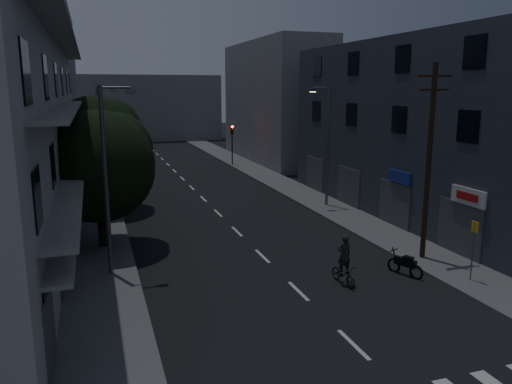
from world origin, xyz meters
TOP-DOWN VIEW (x-y plane):
  - ground at (0.00, 25.00)m, footprint 160.00×160.00m
  - sidewalk_left at (-7.50, 25.00)m, footprint 3.00×90.00m
  - sidewalk_right at (7.50, 25.00)m, footprint 3.00×90.00m
  - lane_markings at (0.00, 31.25)m, footprint 0.15×60.50m
  - building_left at (-11.98, 18.00)m, footprint 7.00×36.00m
  - building_right at (11.99, 14.00)m, footprint 6.19×28.00m
  - building_far_left at (-12.00, 48.00)m, footprint 6.00×20.00m
  - building_far_right at (12.00, 42.00)m, footprint 6.00×20.00m
  - building_far_end at (0.00, 70.00)m, footprint 24.00×8.00m
  - tree_near at (-7.26, 14.72)m, footprint 5.57×5.57m
  - tree_mid at (-7.25, 23.12)m, footprint 6.04×6.04m
  - tree_far at (-7.66, 33.60)m, footprint 5.00×5.00m
  - traffic_signal_far_right at (6.30, 39.20)m, footprint 0.28×0.37m
  - traffic_signal_far_left at (-6.28, 40.26)m, footprint 0.28×0.37m
  - street_lamp_left_near at (-6.98, 10.53)m, footprint 1.51×0.25m
  - street_lamp_right at (7.43, 19.45)m, footprint 1.51×0.25m
  - street_lamp_left_far at (-6.85, 29.26)m, footprint 1.51×0.25m
  - utility_pole at (7.06, 8.13)m, footprint 1.80×0.24m
  - bus_stop_sign at (7.17, 5.03)m, footprint 0.06×0.35m
  - motorcycle at (5.11, 6.70)m, footprint 0.85×1.72m
  - cyclist at (2.07, 6.61)m, footprint 0.72×1.73m

SIDE VIEW (x-z plane):
  - ground at x=0.00m, z-range 0.00..0.00m
  - lane_markings at x=0.00m, z-range 0.00..0.01m
  - sidewalk_left at x=-7.50m, z-range 0.00..0.15m
  - sidewalk_right at x=7.50m, z-range 0.00..0.15m
  - motorcycle at x=5.11m, z-range -0.12..1.04m
  - cyclist at x=2.07m, z-range -0.35..1.79m
  - bus_stop_sign at x=7.17m, z-range 0.63..3.15m
  - traffic_signal_far_right at x=6.30m, z-range 1.05..5.15m
  - traffic_signal_far_left at x=-6.28m, z-range 1.05..5.15m
  - tree_far at x=-7.66m, z-range 0.93..7.11m
  - tree_near at x=-7.26m, z-range 1.01..7.89m
  - street_lamp_left_near at x=-6.98m, z-range 0.60..8.60m
  - street_lamp_right at x=7.43m, z-range 0.60..8.60m
  - street_lamp_left_far at x=-6.85m, z-range 0.60..8.60m
  - tree_mid at x=-7.25m, z-range 1.08..8.51m
  - utility_pole at x=7.06m, z-range 0.37..9.37m
  - building_far_end at x=0.00m, z-range 0.00..10.00m
  - building_right at x=11.99m, z-range 0.00..11.00m
  - building_far_right at x=12.00m, z-range 0.00..13.00m
  - building_left at x=-11.98m, z-range -0.01..13.99m
  - building_far_left at x=-12.00m, z-range 0.00..16.00m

